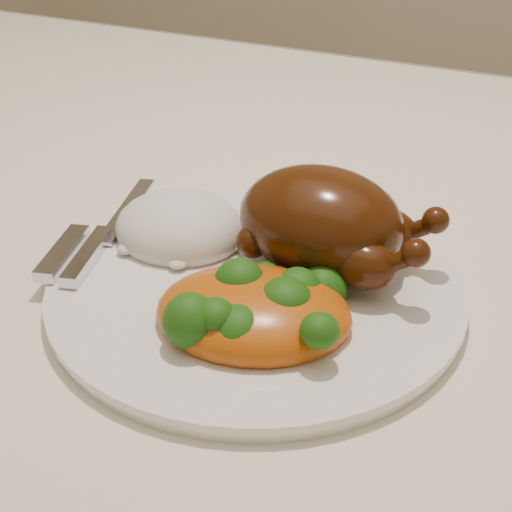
% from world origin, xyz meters
% --- Properties ---
extents(dining_table, '(1.60, 0.90, 0.76)m').
position_xyz_m(dining_table, '(0.00, 0.00, 0.67)').
color(dining_table, brown).
rests_on(dining_table, floor).
extents(tablecloth, '(1.73, 1.03, 0.18)m').
position_xyz_m(tablecloth, '(0.00, 0.00, 0.74)').
color(tablecloth, '#F2E5D0').
rests_on(tablecloth, dining_table).
extents(dinner_plate, '(0.38, 0.38, 0.01)m').
position_xyz_m(dinner_plate, '(0.09, -0.11, 0.77)').
color(dinner_plate, white).
rests_on(dinner_plate, tablecloth).
extents(roast_chicken, '(0.15, 0.09, 0.08)m').
position_xyz_m(roast_chicken, '(0.13, -0.07, 0.82)').
color(roast_chicken, '#411C07').
rests_on(roast_chicken, dinner_plate).
extents(rice_mound, '(0.10, 0.09, 0.05)m').
position_xyz_m(rice_mound, '(0.02, -0.08, 0.79)').
color(rice_mound, white).
rests_on(rice_mound, dinner_plate).
extents(mac_and_cheese, '(0.15, 0.13, 0.05)m').
position_xyz_m(mac_and_cheese, '(0.12, -0.16, 0.79)').
color(mac_and_cheese, '#C2500C').
rests_on(mac_and_cheese, dinner_plate).
extents(cutlery, '(0.06, 0.18, 0.01)m').
position_xyz_m(cutlery, '(-0.04, -0.12, 0.79)').
color(cutlery, silver).
rests_on(cutlery, dinner_plate).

